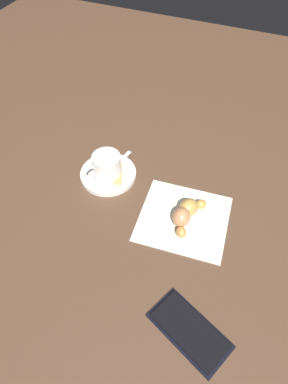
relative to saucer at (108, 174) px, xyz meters
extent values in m
plane|color=#503726|center=(-0.08, 0.04, -0.01)|extent=(1.80, 1.80, 0.00)
cylinder|color=silver|center=(0.00, 0.00, 0.00)|extent=(0.13, 0.13, 0.01)
cylinder|color=silver|center=(0.00, 0.00, 0.03)|extent=(0.06, 0.06, 0.05)
cylinder|color=#361B10|center=(0.00, 0.00, 0.03)|extent=(0.05, 0.05, 0.00)
torus|color=silver|center=(0.02, 0.03, 0.03)|extent=(0.03, 0.03, 0.04)
cube|color=silver|center=(-0.01, -0.03, 0.01)|extent=(0.03, 0.10, 0.00)
ellipsoid|color=silver|center=(0.00, 0.03, 0.01)|extent=(0.02, 0.03, 0.01)
cube|color=tan|center=(-0.02, 0.00, 0.01)|extent=(0.04, 0.07, 0.01)
cube|color=silver|center=(-0.20, 0.05, 0.00)|extent=(0.19, 0.18, 0.00)
ellipsoid|color=#D18D41|center=(-0.22, 0.01, 0.01)|extent=(0.03, 0.03, 0.02)
ellipsoid|color=#BB8F48|center=(-0.20, 0.03, 0.02)|extent=(0.05, 0.05, 0.04)
ellipsoid|color=tan|center=(-0.20, 0.06, 0.02)|extent=(0.04, 0.04, 0.04)
ellipsoid|color=#CF8745|center=(-0.21, 0.09, 0.01)|extent=(0.03, 0.03, 0.02)
cube|color=black|center=(-0.28, 0.26, 0.00)|extent=(0.15, 0.12, 0.01)
cube|color=black|center=(-0.28, 0.26, 0.00)|extent=(0.14, 0.11, 0.00)
camera|label=1|loc=(-0.27, 0.44, 0.56)|focal=30.80mm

